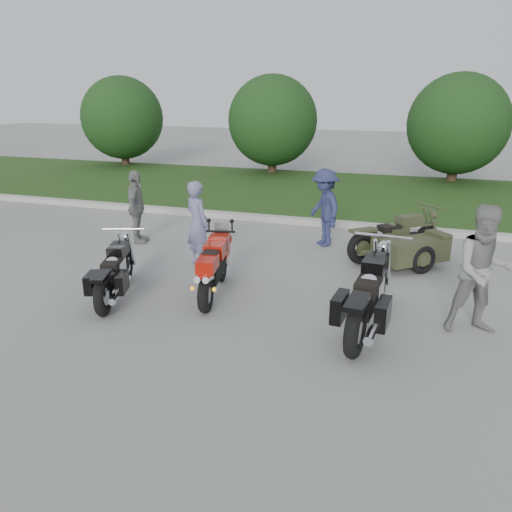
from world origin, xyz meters
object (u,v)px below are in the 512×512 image
(person_grey, at_px, (484,271))
(person_back, at_px, (137,207))
(person_denim, at_px, (324,208))
(sportbike_red, at_px, (213,266))
(person_stripe, at_px, (198,224))
(cruiser_left, at_px, (114,275))
(cruiser_sidecar, at_px, (405,245))
(cruiser_right, at_px, (369,298))

(person_grey, relative_size, person_back, 1.12)
(person_back, bearing_deg, person_denim, -92.07)
(sportbike_red, xyz_separation_m, person_stripe, (-0.94, 1.43, 0.31))
(cruiser_left, distance_m, person_grey, 5.69)
(person_grey, bearing_deg, sportbike_red, 164.17)
(cruiser_sidecar, distance_m, person_denim, 2.05)
(sportbike_red, bearing_deg, cruiser_sidecar, 30.49)
(cruiser_right, bearing_deg, person_denim, 114.01)
(person_denim, relative_size, person_back, 1.04)
(person_grey, height_order, person_back, person_grey)
(sportbike_red, distance_m, person_denim, 3.74)
(sportbike_red, xyz_separation_m, cruiser_sidecar, (2.97, 2.68, -0.12))
(cruiser_left, height_order, person_denim, person_denim)
(person_back, bearing_deg, person_grey, -126.50)
(sportbike_red, height_order, cruiser_sidecar, sportbike_red)
(cruiser_left, xyz_separation_m, cruiser_right, (4.13, 0.12, 0.08))
(person_stripe, bearing_deg, person_grey, -162.46)
(cruiser_right, xyz_separation_m, person_back, (-5.51, 2.89, 0.32))
(cruiser_left, relative_size, cruiser_right, 0.81)
(sportbike_red, relative_size, person_grey, 1.03)
(sportbike_red, xyz_separation_m, cruiser_right, (2.60, -0.48, -0.03))
(person_stripe, distance_m, person_grey, 5.24)
(person_stripe, bearing_deg, cruiser_sidecar, -128.92)
(cruiser_sidecar, relative_size, person_grey, 1.10)
(person_denim, bearing_deg, cruiser_sidecar, 28.14)
(cruiser_right, distance_m, person_back, 6.23)
(sportbike_red, relative_size, cruiser_left, 0.92)
(cruiser_left, bearing_deg, person_grey, -12.95)
(person_grey, xyz_separation_m, person_back, (-7.01, 2.40, -0.10))
(cruiser_sidecar, bearing_deg, person_back, -129.70)
(cruiser_left, height_order, cruiser_sidecar, cruiser_sidecar)
(cruiser_sidecar, height_order, person_denim, person_denim)
(person_back, bearing_deg, cruiser_left, -173.01)
(cruiser_right, height_order, person_denim, person_denim)
(cruiser_left, distance_m, cruiser_right, 4.13)
(person_grey, bearing_deg, cruiser_right, -177.96)
(cruiser_sidecar, relative_size, person_back, 1.23)
(cruiser_left, height_order, person_stripe, person_stripe)
(cruiser_left, bearing_deg, person_stripe, 54.55)
(cruiser_right, bearing_deg, sportbike_red, 173.93)
(person_grey, relative_size, person_denim, 1.08)
(cruiser_left, bearing_deg, person_denim, 37.85)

